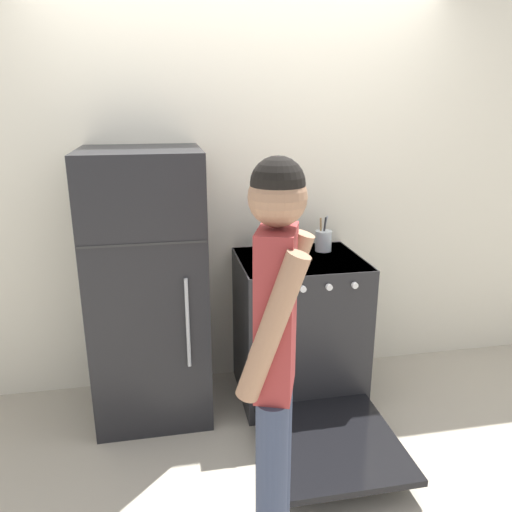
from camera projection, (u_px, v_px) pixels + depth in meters
ground_plane at (245, 371)px, 3.58m from camera, size 14.00×14.00×0.00m
wall_back at (242, 194)px, 3.23m from camera, size 10.00×0.06×2.55m
refrigerator at (149, 288)px, 2.93m from camera, size 0.66×0.66×1.61m
stove_range at (300, 331)px, 3.16m from camera, size 0.76×1.38×0.93m
dutch_oven_pot at (278, 253)px, 2.88m from camera, size 0.28×0.24×0.19m
tea_kettle at (271, 245)px, 3.13m from camera, size 0.23×0.18×0.21m
utensil_jar at (323, 240)px, 3.20m from camera, size 0.11×0.11×0.23m
person at (275, 357)px, 1.82m from camera, size 0.35×0.40×1.69m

